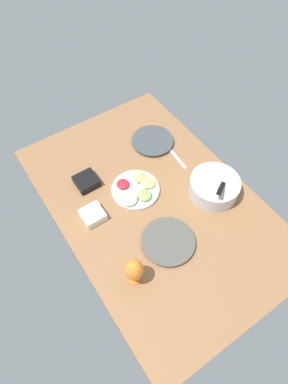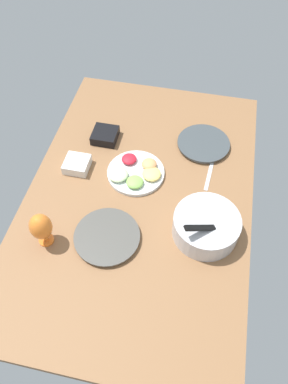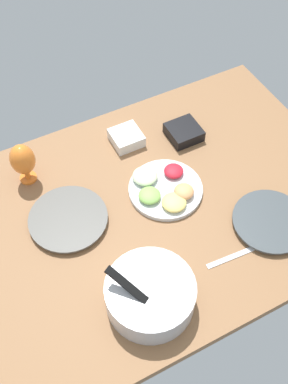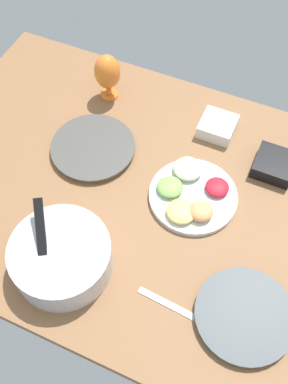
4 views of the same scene
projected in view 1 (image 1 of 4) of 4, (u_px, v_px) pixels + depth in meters
ground_plane at (153, 203)px, 187.61cm from camera, size 160.00×104.00×4.00cm
dinner_plate_left at (153, 141)px, 211.05cm from camera, size 26.95×26.95×2.33cm
dinner_plate_right at (168, 242)px, 170.26cm from camera, size 28.34×28.34×2.34cm
mixing_bowl at (214, 186)px, 184.97cm from camera, size 28.24×28.24×17.74cm
fruit_platter at (136, 189)px, 188.51cm from camera, size 27.80×27.80×5.45cm
hurricane_glass_orange at (134, 270)px, 151.31cm from camera, size 9.24×9.24×17.92cm
square_bowl_white at (93, 215)px, 177.82cm from camera, size 11.75×11.75×4.88cm
square_bowl_black at (86, 181)px, 190.89cm from camera, size 12.69×12.69×4.80cm
fork_by_left_plate at (177, 158)px, 203.98cm from camera, size 18.08×3.08×0.60cm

